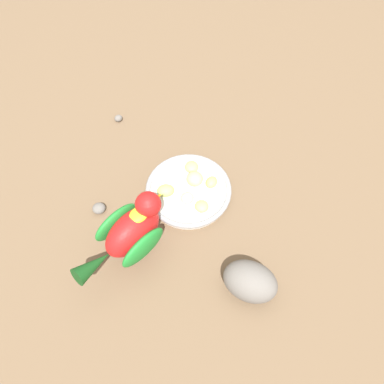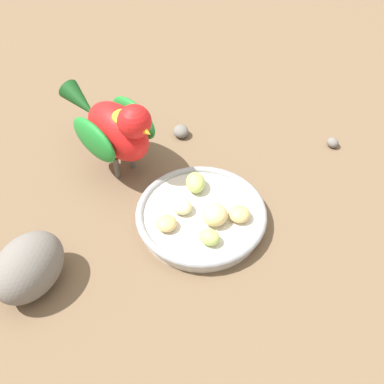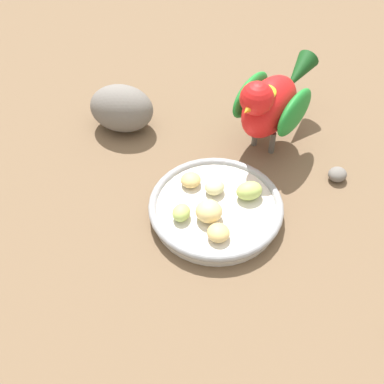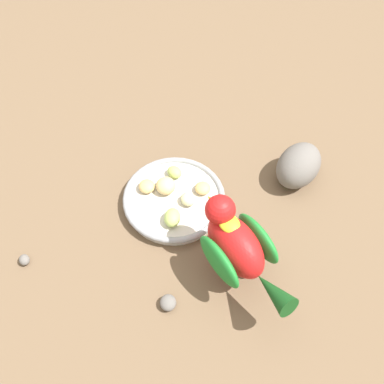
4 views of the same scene
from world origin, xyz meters
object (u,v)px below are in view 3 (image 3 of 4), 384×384
at_px(apple_piece_2, 191,180).
at_px(rock_large, 122,108).
at_px(apple_piece_0, 209,211).
at_px(feeding_bowl, 215,208).
at_px(apple_piece_3, 249,191).
at_px(apple_piece_4, 181,213).
at_px(pebble_1, 337,174).
at_px(parrot, 271,102).
at_px(apple_piece_1, 217,185).
at_px(apple_piece_5, 218,233).

bearing_deg(apple_piece_2, rock_large, 1.44).
relative_size(apple_piece_0, rock_large, 0.35).
height_order(feeding_bowl, rock_large, rock_large).
height_order(apple_piece_3, apple_piece_4, apple_piece_3).
relative_size(apple_piece_2, pebble_1, 1.02).
xyz_separation_m(feeding_bowl, parrot, (0.07, -0.16, 0.07)).
bearing_deg(apple_piece_2, pebble_1, -117.83).
relative_size(apple_piece_2, apple_piece_3, 0.78).
xyz_separation_m(apple_piece_1, parrot, (0.05, -0.14, 0.06)).
bearing_deg(apple_piece_2, apple_piece_3, -141.98).
bearing_deg(rock_large, apple_piece_3, -167.26).
bearing_deg(parrot, apple_piece_1, -0.79).
xyz_separation_m(apple_piece_2, apple_piece_3, (-0.07, -0.05, 0.00)).
bearing_deg(apple_piece_5, parrot, -57.61).
distance_m(feeding_bowl, parrot, 0.19).
distance_m(apple_piece_3, pebble_1, 0.15).
bearing_deg(feeding_bowl, pebble_1, -104.43).
distance_m(apple_piece_1, parrot, 0.16).
xyz_separation_m(feeding_bowl, apple_piece_2, (0.06, 0.00, 0.01)).
xyz_separation_m(apple_piece_0, apple_piece_3, (-0.00, -0.07, -0.00)).
relative_size(apple_piece_3, apple_piece_5, 1.22).
bearing_deg(apple_piece_4, apple_piece_0, -126.59).
bearing_deg(apple_piece_0, apple_piece_5, 164.53).
xyz_separation_m(feeding_bowl, apple_piece_0, (-0.01, 0.02, 0.02)).
relative_size(apple_piece_0, apple_piece_2, 1.27).
bearing_deg(parrot, apple_piece_0, 4.86).
bearing_deg(apple_piece_3, rock_large, 12.74).
xyz_separation_m(apple_piece_4, parrot, (0.06, -0.21, 0.06)).
distance_m(apple_piece_4, rock_large, 0.24).
relative_size(apple_piece_1, apple_piece_5, 0.94).
height_order(parrot, rock_large, parrot).
height_order(apple_piece_2, parrot, parrot).
bearing_deg(apple_piece_2, apple_piece_4, 133.19).
bearing_deg(pebble_1, apple_piece_2, 62.17).
height_order(apple_piece_0, apple_piece_3, apple_piece_0).
bearing_deg(apple_piece_2, apple_piece_0, 165.88).
distance_m(apple_piece_1, apple_piece_2, 0.04).
bearing_deg(pebble_1, parrot, 17.44).
relative_size(apple_piece_4, pebble_1, 1.03).
bearing_deg(pebble_1, apple_piece_4, 76.17).
distance_m(apple_piece_0, rock_large, 0.26).
bearing_deg(apple_piece_3, parrot, -51.42).
distance_m(apple_piece_3, parrot, 0.15).
height_order(apple_piece_4, rock_large, rock_large).
distance_m(apple_piece_4, apple_piece_5, 0.06).
distance_m(feeding_bowl, apple_piece_5, 0.06).
bearing_deg(rock_large, apple_piece_4, 169.68).
distance_m(apple_piece_5, rock_large, 0.30).
bearing_deg(apple_piece_1, apple_piece_2, 36.85).
distance_m(apple_piece_0, parrot, 0.21).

